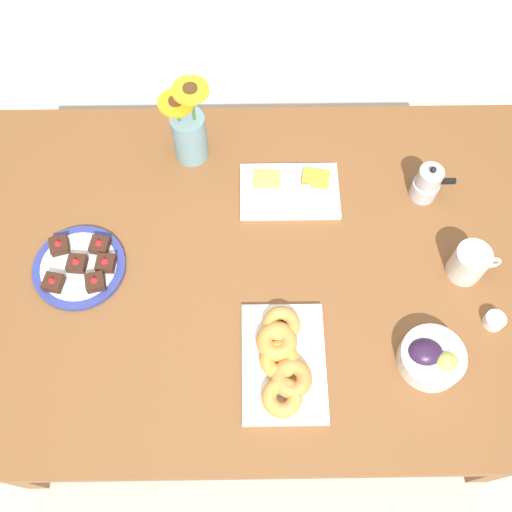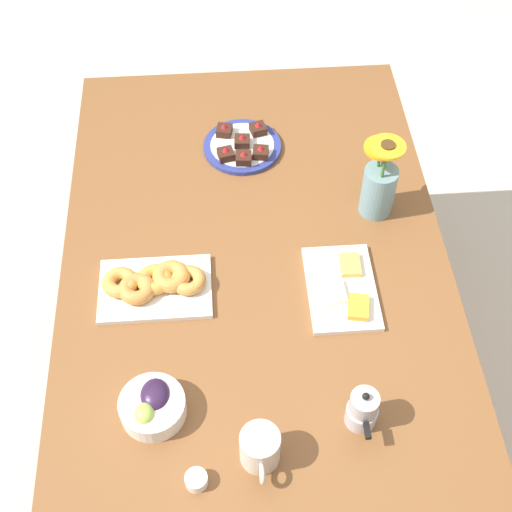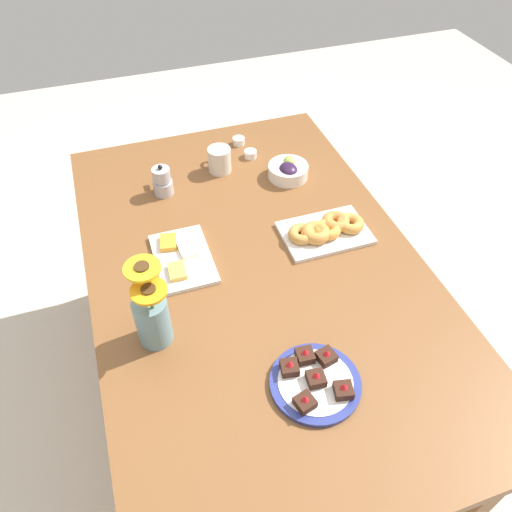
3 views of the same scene
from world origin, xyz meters
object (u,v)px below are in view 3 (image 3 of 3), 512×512
Objects in this scene: jam_cup_berry at (239,141)px; flower_vase at (152,317)px; dining_table at (256,284)px; grape_bowl at (288,170)px; jam_cup_honey at (250,154)px; cheese_platter at (182,258)px; dessert_plate at (315,381)px; croissant_platter at (326,230)px; coffee_mug at (219,159)px; moka_pot at (162,182)px.

flower_vase is at bearing 149.67° from jam_cup_berry.
grape_bowl reaches higher than dining_table.
jam_cup_honey is at bearing -170.85° from jam_cup_berry.
dessert_plate is at bearing -157.46° from cheese_platter.
jam_cup_berry is at bearing -30.33° from flower_vase.
flower_vase is at bearing 110.90° from croissant_platter.
dessert_plate is at bearing -178.83° from dining_table.
grape_bowl is at bearing -118.31° from coffee_mug.
grape_bowl is at bearing -151.41° from jam_cup_honey.
coffee_mug is (0.51, -0.03, 0.13)m from dining_table.
coffee_mug is 0.51m from croissant_platter.
coffee_mug is 0.78m from flower_vase.
dining_table is 0.48m from grape_bowl.
croissant_platter is (0.06, -0.26, 0.11)m from dining_table.
moka_pot is at bearing 107.06° from coffee_mug.
dessert_plate reaches higher than jam_cup_honey.
jam_cup_berry is at bearing -57.91° from moka_pot.
croissant_platter is (-0.04, -0.47, 0.01)m from cheese_platter.
croissant_platter is at bearing -169.53° from jam_cup_honey.
jam_cup_honey is (0.56, -0.16, 0.10)m from dining_table.
cheese_platter reaches higher than jam_cup_berry.
coffee_mug is 0.26m from grape_bowl.
grape_bowl is 3.05× the size of jam_cup_honey.
jam_cup_berry is 0.40× the size of moka_pot.
jam_cup_honey is 0.18× the size of flower_vase.
moka_pot is (0.05, 0.45, 0.02)m from grape_bowl.
coffee_mug reaches higher than jam_cup_berry.
dining_table is 0.25m from cheese_platter.
jam_cup_honey is at bearing -72.42° from moka_pot.
dining_table is 13.45× the size of moka_pot.
grape_bowl reaches higher than cheese_platter.
coffee_mug is 0.19m from jam_cup_berry.
jam_cup_honey is at bearing 28.59° from grape_bowl.
coffee_mug is 0.46× the size of flower_vase.
moka_pot is at bearing 13.26° from dessert_plate.
croissant_platter reaches higher than jam_cup_berry.
grape_bowl reaches higher than croissant_platter.
moka_pot reaches higher than dining_table.
coffee_mug is at bearing -1.20° from dessert_plate.
dessert_plate is at bearing -127.26° from flower_vase.
moka_pot is at bearing -12.87° from flower_vase.
jam_cup_berry is at bearing -32.33° from cheese_platter.
dessert_plate is at bearing 172.77° from jam_cup_berry.
flower_vase is (-0.23, 0.59, 0.07)m from croissant_platter.
flower_vase is at bearing 116.76° from dining_table.
coffee_mug is at bearing 26.57° from croissant_platter.
grape_bowl is 0.51× the size of croissant_platter.
coffee_mug is at bearing 61.69° from grape_bowl.
jam_cup_honey is 1.00× the size of jam_cup_berry.
coffee_mug is at bearing -72.94° from moka_pot.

